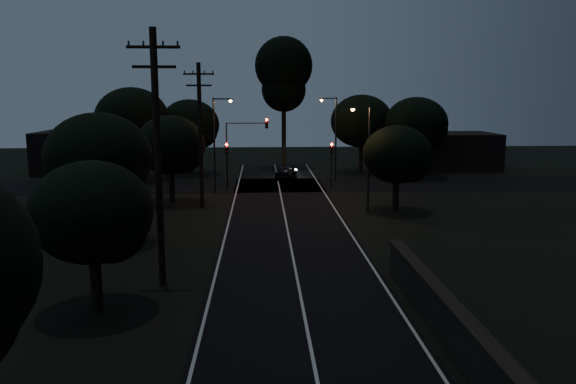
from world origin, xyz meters
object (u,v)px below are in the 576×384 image
streetlight_a (217,139)px  signal_right (331,157)px  utility_pole_far (200,133)px  tall_pine (284,74)px  streetlight_b (334,133)px  signal_left (227,157)px  streetlight_c (367,151)px  signal_mast (246,140)px  car (286,172)px  utility_pole_mid (158,155)px

streetlight_a → signal_right: bearing=11.3°
utility_pole_far → tall_pine: tall_pine is taller
utility_pole_far → streetlight_b: (11.31, 12.00, -0.85)m
utility_pole_far → streetlight_a: bearing=83.4°
signal_left → signal_right: size_ratio=1.00×
signal_right → streetlight_c: size_ratio=0.55×
signal_left → streetlight_c: size_ratio=0.55×
utility_pole_far → streetlight_c: size_ratio=1.40×
tall_pine → signal_right: 17.27m
signal_mast → streetlight_a: (-2.39, -1.99, 0.30)m
utility_pole_far → car: 16.31m
signal_right → streetlight_b: (0.71, 4.01, 1.80)m
streetlight_b → tall_pine: bearing=111.4°
signal_right → streetlight_b: size_ratio=0.51×
utility_pole_mid → streetlight_c: (11.83, 15.00, -1.39)m
utility_pole_far → signal_right: (10.60, 7.99, -2.65)m
streetlight_a → utility_pole_mid: bearing=-91.7°
signal_right → streetlight_b: 4.45m
streetlight_b → utility_pole_far: bearing=-133.3°
utility_pole_mid → streetlight_b: 31.15m
tall_pine → signal_right: (3.60, -15.01, -7.73)m
signal_left → streetlight_a: bearing=-109.6°
signal_left → utility_pole_far: bearing=-99.9°
tall_pine → car: 13.38m
signal_left → car: (5.45, 6.01, -2.17)m
car → signal_right: bearing=137.7°
utility_pole_far → streetlight_a: 6.10m
signal_right → streetlight_a: size_ratio=0.51×
signal_left → streetlight_c: bearing=-43.8°
signal_left → streetlight_c: (10.43, -9.99, 1.51)m
streetlight_a → tall_pine: bearing=69.6°
signal_right → signal_mast: 7.66m
utility_pole_mid → utility_pole_far: bearing=90.0°
streetlight_a → streetlight_b: (10.61, 6.00, 0.00)m
signal_mast → utility_pole_far: bearing=-111.1°
utility_pole_mid → signal_right: 27.30m
signal_left → streetlight_a: 2.77m
tall_pine → streetlight_b: bearing=-68.6°
streetlight_b → streetlight_c: bearing=-87.9°
utility_pole_far → signal_left: utility_pole_far is taller
utility_pole_far → signal_left: 8.53m
signal_left → streetlight_b: bearing=22.0°
signal_left → streetlight_b: size_ratio=0.51×
streetlight_a → car: (6.16, 8.00, -3.97)m
streetlight_c → streetlight_b: bearing=92.1°
streetlight_a → streetlight_b: 12.19m
utility_pole_mid → tall_pine: bearing=80.1°
streetlight_c → streetlight_a: bearing=144.3°
utility_pole_far → car: size_ratio=2.70×
streetlight_b → streetlight_a: bearing=-150.5°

